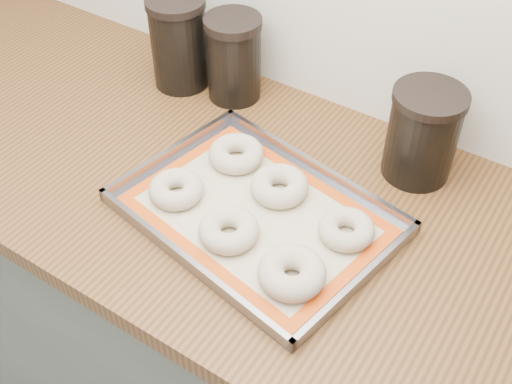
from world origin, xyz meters
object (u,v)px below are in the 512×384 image
Objects in this scene: bagel_back_left at (236,154)px; bagel_back_mid at (279,186)px; baking_tray at (256,214)px; bagel_front_mid at (229,230)px; canister_right at (423,134)px; bagel_front_right at (292,273)px; canister_left at (179,42)px; canister_mid at (234,58)px; bagel_back_right at (346,229)px; bagel_front_left at (176,189)px.

bagel_back_left and bagel_back_mid have the same top height.
baking_tray is 5.00× the size of bagel_front_mid.
canister_right is at bearing 55.13° from baking_tray.
canister_right is (0.29, 0.17, 0.07)m from bagel_back_left.
bagel_front_mid is 0.94× the size of bagel_front_right.
canister_left is at bearing 144.70° from bagel_front_right.
canister_right is (0.19, 0.33, 0.07)m from bagel_front_mid.
canister_mid is 1.02× the size of canister_right.
bagel_back_mid is 0.57× the size of canister_mid.
baking_tray is 0.07m from bagel_front_mid.
canister_right is (0.06, 0.36, 0.06)m from bagel_front_right.
bagel_back_left is (-0.11, 0.10, 0.02)m from baking_tray.
bagel_back_right is 0.48× the size of canister_left.
bagel_front_left is 0.31m from bagel_back_right.
bagel_back_mid is 1.10× the size of bagel_back_right.
canister_right is (0.33, 0.30, 0.07)m from bagel_front_left.
bagel_back_mid is at bearing -14.98° from bagel_back_left.
bagel_front_left is at bearing -164.55° from baking_tray.
bagel_front_mid is 1.07× the size of bagel_back_right.
bagel_back_right is at bearing 15.16° from bagel_front_left.
baking_tray is 5.21× the size of bagel_front_left.
bagel_front_left is 0.34m from canister_mid.
bagel_front_mid reaches higher than bagel_back_right.
bagel_front_mid is 0.51× the size of canister_left.
baking_tray is at bearing -94.69° from bagel_back_mid.
bagel_front_mid reaches higher than baking_tray.
canister_right is (0.43, -0.02, -0.00)m from canister_mid.
bagel_front_right is 1.04× the size of bagel_back_left.
bagel_front_mid is (0.14, -0.03, 0.00)m from bagel_front_left.
baking_tray is 2.86× the size of canister_right.
canister_left is (-0.37, 0.19, 0.08)m from bagel_back_mid.
bagel_back_left is 0.12m from bagel_back_mid.
canister_left is at bearing 126.59° from bagel_front_left.
bagel_back_mid is at bearing 169.84° from bagel_back_right.
canister_right is at bearing 0.73° from canister_left.
bagel_back_right is (0.27, -0.06, -0.00)m from bagel_back_left.
bagel_back_mid reaches higher than bagel_front_left.
bagel_back_right is (0.30, 0.08, -0.00)m from bagel_front_left.
canister_right reaches higher than bagel_back_right.
canister_mid reaches higher than baking_tray.
bagel_back_left is at bearing -54.43° from canister_mid.
bagel_front_left is at bearing 167.53° from bagel_front_mid.
bagel_front_right is 1.04× the size of bagel_back_mid.
bagel_back_right is at bearing 78.45° from bagel_front_right.
canister_mid is at bearing 125.57° from bagel_back_left.
bagel_front_left is at bearing -137.20° from canister_right.
canister_left reaches higher than canister_right.
canister_left reaches higher than bagel_front_left.
bagel_back_left reaches higher than bagel_front_left.
bagel_back_left is (-0.10, 0.17, -0.00)m from bagel_front_mid.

